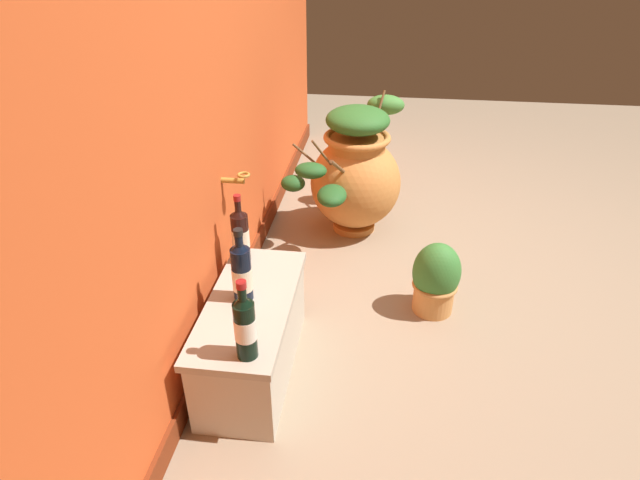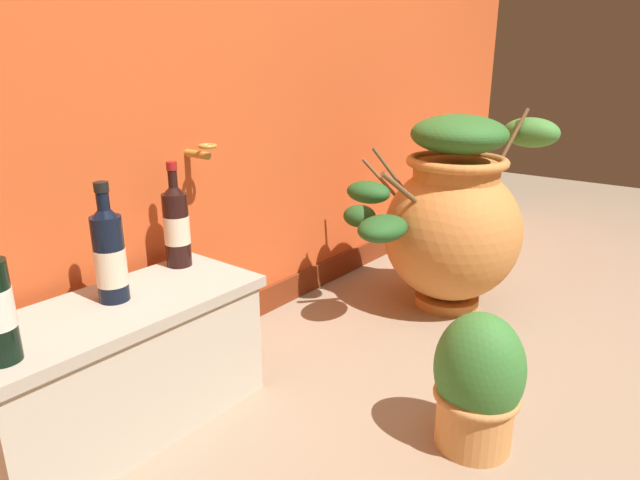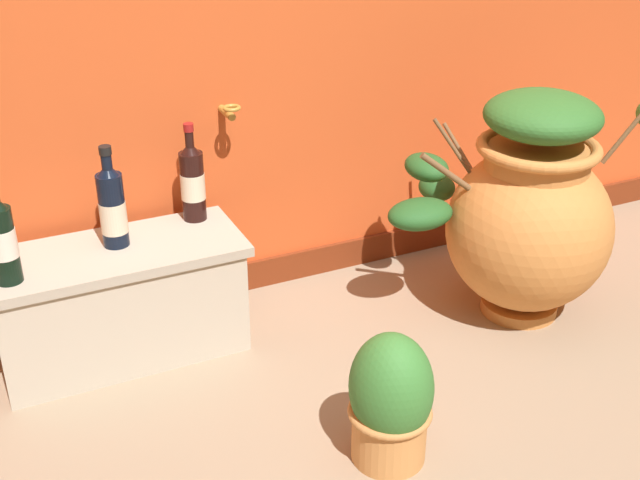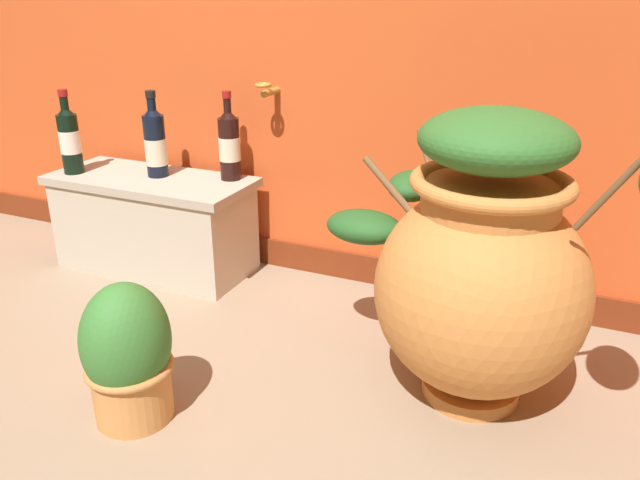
# 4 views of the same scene
# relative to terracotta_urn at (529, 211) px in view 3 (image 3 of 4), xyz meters

# --- Properties ---
(ground_plane) EXTENTS (7.00, 7.00, 0.00)m
(ground_plane) POSITION_rel_terracotta_urn_xyz_m (-0.59, -0.57, -0.37)
(ground_plane) COLOR gray
(terracotta_urn) EXTENTS (0.89, 0.68, 0.77)m
(terracotta_urn) POSITION_rel_terracotta_urn_xyz_m (0.00, 0.00, 0.00)
(terracotta_urn) COLOR #CC7F3D
(terracotta_urn) RESTS_ON ground_plane
(stone_ledge) EXTENTS (0.76, 0.33, 0.36)m
(stone_ledge) POSITION_rel_terracotta_urn_xyz_m (-1.25, 0.32, -0.17)
(stone_ledge) COLOR beige
(stone_ledge) RESTS_ON ground_plane
(wine_bottle_left) EXTENTS (0.07, 0.07, 0.30)m
(wine_bottle_left) POSITION_rel_terracotta_urn_xyz_m (-1.55, 0.25, 0.12)
(wine_bottle_left) COLOR black
(wine_bottle_left) RESTS_ON stone_ledge
(wine_bottle_middle) EXTENTS (0.08, 0.08, 0.31)m
(wine_bottle_middle) POSITION_rel_terracotta_urn_xyz_m (-1.24, 0.34, 0.12)
(wine_bottle_middle) COLOR black
(wine_bottle_middle) RESTS_ON stone_ledge
(wine_bottle_right) EXTENTS (0.08, 0.08, 0.31)m
(wine_bottle_right) POSITION_rel_terracotta_urn_xyz_m (-0.97, 0.42, 0.12)
(wine_bottle_right) COLOR black
(wine_bottle_right) RESTS_ON stone_ledge
(potted_shrub) EXTENTS (0.22, 0.22, 0.37)m
(potted_shrub) POSITION_rel_terracotta_urn_xyz_m (-0.75, -0.44, -0.19)
(potted_shrub) COLOR #D68E4C
(potted_shrub) RESTS_ON ground_plane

